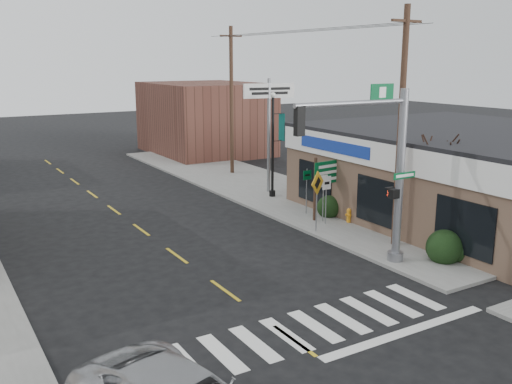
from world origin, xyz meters
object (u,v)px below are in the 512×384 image
bare_tree (440,143)px  utility_pole_far (231,99)px  dance_center_sign (269,106)px  lamp_post (274,137)px  utility_pole_near (401,127)px  fire_hydrant (349,215)px  traffic_signal_pole (385,160)px  guide_sign (328,179)px

bare_tree → utility_pole_far: size_ratio=0.56×
dance_center_sign → utility_pole_far: size_ratio=0.68×
lamp_post → dance_center_sign: bearing=72.3°
dance_center_sign → utility_pole_near: bearing=-84.9°
bare_tree → utility_pole_near: size_ratio=0.56×
lamp_post → dance_center_sign: (0.39, 1.10, 1.53)m
fire_hydrant → dance_center_sign: bearing=88.3°
traffic_signal_pole → utility_pole_far: bearing=79.2°
traffic_signal_pole → lamp_post: size_ratio=1.16×
guide_sign → lamp_post: 5.26m
lamp_post → guide_sign: bearing=-91.2°
bare_tree → utility_pole_near: 1.83m
fire_hydrant → utility_pole_far: utility_pole_far is taller
utility_pole_near → dance_center_sign: bearing=81.4°
utility_pole_far → guide_sign: bearing=-103.7°
traffic_signal_pole → dance_center_sign: traffic_signal_pole is taller
utility_pole_near → traffic_signal_pole: bearing=-150.7°
guide_sign → fire_hydrant: size_ratio=4.45×
fire_hydrant → utility_pole_near: utility_pole_near is taller
utility_pole_far → fire_hydrant: bearing=-101.2°
guide_sign → fire_hydrant: bearing=-73.2°
traffic_signal_pole → lamp_post: 11.22m
bare_tree → fire_hydrant: bearing=105.5°
guide_sign → lamp_post: (0.27, 5.08, 1.35)m
dance_center_sign → bare_tree: (0.90, -11.25, -0.69)m
traffic_signal_pole → utility_pole_far: utility_pole_far is taller
guide_sign → lamp_post: bearing=80.7°
utility_pole_near → bare_tree: bearing=-26.4°
bare_tree → utility_pole_far: 17.12m
fire_hydrant → guide_sign: bearing=113.0°
fire_hydrant → dance_center_sign: 8.49m
dance_center_sign → utility_pole_near: (-0.68, -10.63, -0.02)m
traffic_signal_pole → lamp_post: (2.39, 10.95, -0.61)m
dance_center_sign → fire_hydrant: bearing=-82.9°
guide_sign → fire_hydrant: guide_sign is taller
lamp_post → dance_center_sign: 1.93m
dance_center_sign → utility_pole_far: 5.92m
traffic_signal_pole → fire_hydrant: bearing=62.6°
lamp_post → utility_pole_near: size_ratio=0.60×
dance_center_sign → utility_pole_near: utility_pole_near is taller
fire_hydrant → utility_pole_near: (-0.47, -3.39, 4.41)m
lamp_post → utility_pole_near: (-0.29, -9.53, 1.51)m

